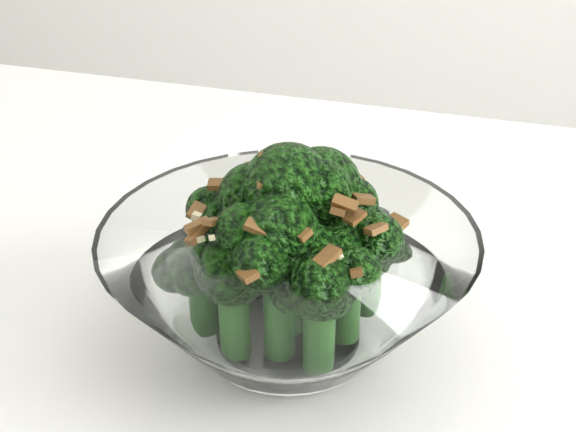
# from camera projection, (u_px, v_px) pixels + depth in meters

# --- Properties ---
(table) EXTENTS (1.27, 0.91, 0.75)m
(table) POSITION_uv_depth(u_px,v_px,m) (337.00, 401.00, 0.58)
(table) COLOR white
(table) RESTS_ON ground
(broccoli_dish) EXTENTS (0.23, 0.23, 0.14)m
(broccoli_dish) POSITION_uv_depth(u_px,v_px,m) (289.00, 275.00, 0.50)
(broccoli_dish) COLOR white
(broccoli_dish) RESTS_ON table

